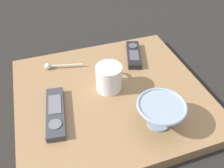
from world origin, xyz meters
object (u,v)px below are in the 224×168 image
teaspoon (53,66)px  tv_remote_far (55,113)px  coffee_mug (108,78)px  tv_remote_near (134,54)px  cereal_bowl (160,113)px

teaspoon → tv_remote_far: size_ratio=0.68×
coffee_mug → tv_remote_near: 0.20m
coffee_mug → tv_remote_far: (-0.06, 0.18, -0.03)m
teaspoon → tv_remote_near: (-0.03, -0.30, -0.00)m
tv_remote_near → tv_remote_far: same height
teaspoon → tv_remote_near: size_ratio=0.81×
cereal_bowl → coffee_mug: coffee_mug is taller
cereal_bowl → tv_remote_near: (0.32, -0.06, -0.03)m
tv_remote_near → tv_remote_far: (-0.19, 0.32, -0.00)m
teaspoon → tv_remote_near: 0.30m
teaspoon → tv_remote_far: 0.22m
teaspoon → tv_remote_far: bearing=174.3°
coffee_mug → tv_remote_near: coffee_mug is taller
tv_remote_far → cereal_bowl: bearing=-114.6°
cereal_bowl → tv_remote_far: 0.30m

